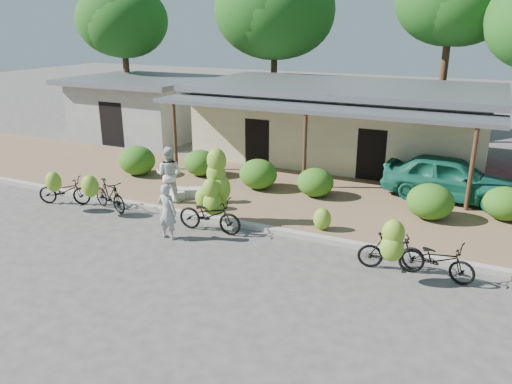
{
  "coord_description": "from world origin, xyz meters",
  "views": [
    {
      "loc": [
        5.89,
        -10.52,
        5.91
      ],
      "look_at": [
        0.01,
        1.95,
        1.2
      ],
      "focal_mm": 35.0,
      "sensor_mm": 36.0,
      "label": 1
    }
  ],
  "objects_px": {
    "sack_near": "(190,192)",
    "vendor": "(167,212)",
    "bike_center": "(213,201)",
    "teal_van": "(450,178)",
    "bike_left": "(106,193)",
    "tree_back_left": "(121,18)",
    "sack_far": "(177,193)",
    "bystander": "(169,174)",
    "bike_far_right": "(438,259)",
    "tree_far_center": "(272,8)",
    "bike_far_left": "(63,189)",
    "bike_right": "(392,249)"
  },
  "relations": [
    {
      "from": "vendor",
      "to": "sack_near",
      "type": "bearing_deg",
      "value": -65.84
    },
    {
      "from": "tree_back_left",
      "to": "vendor",
      "type": "height_order",
      "value": "tree_back_left"
    },
    {
      "from": "bike_left",
      "to": "bystander",
      "type": "relative_size",
      "value": 0.94
    },
    {
      "from": "tree_back_left",
      "to": "bike_far_left",
      "type": "bearing_deg",
      "value": -60.19
    },
    {
      "from": "tree_back_left",
      "to": "bike_center",
      "type": "distance_m",
      "value": 17.83
    },
    {
      "from": "bike_right",
      "to": "sack_far",
      "type": "height_order",
      "value": "bike_right"
    },
    {
      "from": "tree_back_left",
      "to": "sack_far",
      "type": "distance_m",
      "value": 15.36
    },
    {
      "from": "tree_back_left",
      "to": "tree_far_center",
      "type": "height_order",
      "value": "tree_far_center"
    },
    {
      "from": "tree_far_center",
      "to": "sack_near",
      "type": "xyz_separation_m",
      "value": [
        2.47,
        -12.74,
        -6.35
      ]
    },
    {
      "from": "tree_back_left",
      "to": "sack_far",
      "type": "xyz_separation_m",
      "value": [
        10.11,
        -9.99,
        -5.84
      ]
    },
    {
      "from": "tree_back_left",
      "to": "teal_van",
      "type": "height_order",
      "value": "tree_back_left"
    },
    {
      "from": "tree_far_center",
      "to": "bystander",
      "type": "height_order",
      "value": "tree_far_center"
    },
    {
      "from": "tree_far_center",
      "to": "sack_far",
      "type": "height_order",
      "value": "tree_far_center"
    },
    {
      "from": "bike_left",
      "to": "bike_right",
      "type": "relative_size",
      "value": 1.06
    },
    {
      "from": "bike_center",
      "to": "teal_van",
      "type": "distance_m",
      "value": 8.24
    },
    {
      "from": "bike_left",
      "to": "bike_right",
      "type": "distance_m",
      "value": 9.27
    },
    {
      "from": "bike_left",
      "to": "sack_near",
      "type": "distance_m",
      "value": 2.83
    },
    {
      "from": "teal_van",
      "to": "sack_near",
      "type": "bearing_deg",
      "value": 117.77
    },
    {
      "from": "bike_center",
      "to": "vendor",
      "type": "xyz_separation_m",
      "value": [
        -0.81,
        -1.18,
        -0.07
      ]
    },
    {
      "from": "bike_left",
      "to": "bike_center",
      "type": "height_order",
      "value": "bike_center"
    },
    {
      "from": "bike_center",
      "to": "bike_far_left",
      "type": "bearing_deg",
      "value": 90.62
    },
    {
      "from": "bike_center",
      "to": "bystander",
      "type": "distance_m",
      "value": 2.68
    },
    {
      "from": "bike_left",
      "to": "vendor",
      "type": "xyz_separation_m",
      "value": [
        3.09,
        -0.97,
        0.21
      ]
    },
    {
      "from": "tree_back_left",
      "to": "bike_left",
      "type": "height_order",
      "value": "tree_back_left"
    },
    {
      "from": "bike_right",
      "to": "bike_center",
      "type": "bearing_deg",
      "value": 73.98
    },
    {
      "from": "bike_far_left",
      "to": "bike_center",
      "type": "relative_size",
      "value": 0.79
    },
    {
      "from": "tree_back_left",
      "to": "bike_far_left",
      "type": "xyz_separation_m",
      "value": [
        6.87,
        -11.98,
        -5.55
      ]
    },
    {
      "from": "bike_far_right",
      "to": "bystander",
      "type": "xyz_separation_m",
      "value": [
        -8.8,
        1.52,
        0.59
      ]
    },
    {
      "from": "bike_far_left",
      "to": "teal_van",
      "type": "height_order",
      "value": "teal_van"
    },
    {
      "from": "bike_left",
      "to": "bystander",
      "type": "height_order",
      "value": "bystander"
    },
    {
      "from": "sack_far",
      "to": "vendor",
      "type": "xyz_separation_m",
      "value": [
        1.58,
        -2.81,
        0.56
      ]
    },
    {
      "from": "bike_center",
      "to": "tree_far_center",
      "type": "bearing_deg",
      "value": 13.93
    },
    {
      "from": "bike_far_left",
      "to": "sack_near",
      "type": "bearing_deg",
      "value": -78.29
    },
    {
      "from": "bike_center",
      "to": "vendor",
      "type": "height_order",
      "value": "bike_center"
    },
    {
      "from": "bike_right",
      "to": "sack_near",
      "type": "relative_size",
      "value": 1.99
    },
    {
      "from": "tree_far_center",
      "to": "bike_left",
      "type": "distance_m",
      "value": 16.01
    },
    {
      "from": "tree_back_left",
      "to": "bike_right",
      "type": "height_order",
      "value": "tree_back_left"
    },
    {
      "from": "bike_left",
      "to": "bike_right",
      "type": "xyz_separation_m",
      "value": [
        9.26,
        -0.4,
        0.06
      ]
    },
    {
      "from": "tree_back_left",
      "to": "bike_far_right",
      "type": "height_order",
      "value": "tree_back_left"
    },
    {
      "from": "tree_back_left",
      "to": "tree_far_center",
      "type": "xyz_separation_m",
      "value": [
        8.0,
        3.0,
        0.52
      ]
    },
    {
      "from": "sack_near",
      "to": "vendor",
      "type": "bearing_deg",
      "value": -68.21
    },
    {
      "from": "bystander",
      "to": "teal_van",
      "type": "xyz_separation_m",
      "value": [
        8.52,
        4.28,
        -0.2
      ]
    },
    {
      "from": "sack_near",
      "to": "sack_far",
      "type": "bearing_deg",
      "value": -145.29
    },
    {
      "from": "bike_far_right",
      "to": "sack_near",
      "type": "height_order",
      "value": "bike_far_right"
    },
    {
      "from": "bike_right",
      "to": "bike_far_left",
      "type": "bearing_deg",
      "value": 79.28
    },
    {
      "from": "vendor",
      "to": "bystander",
      "type": "relative_size",
      "value": 0.87
    },
    {
      "from": "bike_left",
      "to": "bystander",
      "type": "distance_m",
      "value": 2.13
    },
    {
      "from": "tree_far_center",
      "to": "bike_far_right",
      "type": "distance_m",
      "value": 19.48
    },
    {
      "from": "bike_far_left",
      "to": "sack_far",
      "type": "xyz_separation_m",
      "value": [
        3.24,
        2.0,
        -0.29
      ]
    },
    {
      "from": "tree_far_center",
      "to": "vendor",
      "type": "xyz_separation_m",
      "value": [
        3.69,
        -15.79,
        -5.79
      ]
    }
  ]
}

